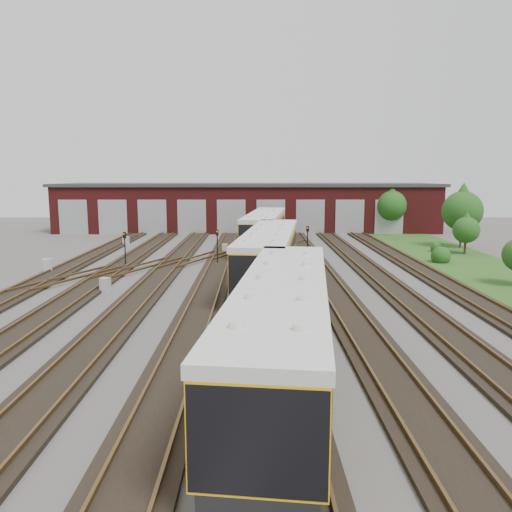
{
  "coord_description": "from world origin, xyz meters",
  "views": [
    {
      "loc": [
        0.98,
        -29.08,
        7.42
      ],
      "look_at": [
        1.06,
        4.38,
        2.0
      ],
      "focal_mm": 35.0,
      "sensor_mm": 36.0,
      "label": 1
    }
  ],
  "objects": [
    {
      "name": "ground",
      "position": [
        0.0,
        0.0,
        0.0
      ],
      "size": [
        120.0,
        120.0,
        0.0
      ],
      "primitive_type": "plane",
      "color": "#4D4A47",
      "rests_on": "ground"
    },
    {
      "name": "track_network",
      "position": [
        -0.17,
        0.59,
        0.11
      ],
      "size": [
        30.4,
        70.0,
        0.33
      ],
      "color": "black",
      "rests_on": "ground"
    },
    {
      "name": "maintenance_shed",
      "position": [
        -0.01,
        39.97,
        3.2
      ],
      "size": [
        51.0,
        12.5,
        6.35
      ],
      "color": "#541515",
      "rests_on": "ground"
    },
    {
      "name": "grass_verge",
      "position": [
        19.0,
        10.0,
        0.03
      ],
      "size": [
        8.0,
        55.0,
        0.05
      ],
      "primitive_type": "cube",
      "color": "#234D19",
      "rests_on": "ground"
    },
    {
      "name": "metro_train",
      "position": [
        2.0,
        4.26,
        2.09
      ],
      "size": [
        4.93,
        48.88,
        3.44
      ],
      "rotation": [
        0.0,
        0.0,
        -0.12
      ],
      "color": "black",
      "rests_on": "ground"
    },
    {
      "name": "signal_mast_0",
      "position": [
        -9.71,
        11.52,
        1.82
      ],
      "size": [
        0.27,
        0.25,
        2.82
      ],
      "rotation": [
        0.0,
        0.0,
        -0.19
      ],
      "color": "black",
      "rests_on": "ground"
    },
    {
      "name": "signal_mast_1",
      "position": [
        -2.17,
        12.26,
        1.89
      ],
      "size": [
        0.26,
        0.24,
        2.95
      ],
      "rotation": [
        0.0,
        0.0,
        0.1
      ],
      "color": "black",
      "rests_on": "ground"
    },
    {
      "name": "signal_mast_2",
      "position": [
        0.25,
        6.25,
        2.18
      ],
      "size": [
        0.29,
        0.27,
        3.4
      ],
      "rotation": [
        0.0,
        0.0,
        0.1
      ],
      "color": "black",
      "rests_on": "ground"
    },
    {
      "name": "signal_mast_3",
      "position": [
        5.64,
        14.58,
        1.93
      ],
      "size": [
        0.27,
        0.25,
        3.01
      ],
      "rotation": [
        0.0,
        0.0,
        -0.21
      ],
      "color": "black",
      "rests_on": "ground"
    },
    {
      "name": "relay_cabinet_0",
      "position": [
        -15.0,
        8.73,
        0.54
      ],
      "size": [
        0.79,
        0.72,
        1.09
      ],
      "primitive_type": "cube",
      "rotation": [
        0.0,
        0.0,
        0.33
      ],
      "color": "#A9ABAE",
      "rests_on": "ground"
    },
    {
      "name": "relay_cabinet_1",
      "position": [
        -12.75,
        23.6,
        0.5
      ],
      "size": [
        0.67,
        0.58,
        1.0
      ],
      "primitive_type": "cube",
      "rotation": [
        0.0,
        0.0,
        -0.15
      ],
      "color": "#A9ABAE",
      "rests_on": "ground"
    },
    {
      "name": "relay_cabinet_2",
      "position": [
        -8.59,
        2.1,
        0.48
      ],
      "size": [
        0.68,
        0.61,
        0.96
      ],
      "primitive_type": "cube",
      "rotation": [
        0.0,
        0.0,
        -0.26
      ],
      "color": "#A9ABAE",
      "rests_on": "ground"
    },
    {
      "name": "relay_cabinet_3",
      "position": [
        -1.93,
        18.8,
        0.43
      ],
      "size": [
        0.52,
        0.43,
        0.86
      ],
      "primitive_type": "cube",
      "rotation": [
        0.0,
        0.0,
        0.0
      ],
      "color": "#A9ABAE",
      "rests_on": "ground"
    },
    {
      "name": "relay_cabinet_4",
      "position": [
        2.04,
        6.07,
        0.56
      ],
      "size": [
        0.8,
        0.73,
        1.12
      ],
      "primitive_type": "cube",
      "rotation": [
        0.0,
        0.0,
        0.29
      ],
      "color": "#A9ABAE",
      "rests_on": "ground"
    },
    {
      "name": "tree_0",
      "position": [
        18.29,
        34.32,
        4.11
      ],
      "size": [
        3.86,
        3.86,
        6.39
      ],
      "color": "#382919",
      "rests_on": "ground"
    },
    {
      "name": "tree_1",
      "position": [
        20.92,
        17.61,
        2.64
      ],
      "size": [
        2.48,
        2.48,
        4.11
      ],
      "color": "#382919",
      "rests_on": "ground"
    },
    {
      "name": "tree_2",
      "position": [
        22.21,
        21.88,
        4.32
      ],
      "size": [
        4.06,
        4.06,
        6.72
      ],
      "color": "#382919",
      "rests_on": "ground"
    },
    {
      "name": "bush_1",
      "position": [
        16.94,
        13.05,
        0.82
      ],
      "size": [
        1.65,
        1.65,
        1.65
      ],
      "primitive_type": "sphere",
      "color": "#1D4213",
      "rests_on": "ground"
    },
    {
      "name": "bush_2",
      "position": [
        18.78,
        18.96,
        0.62
      ],
      "size": [
        1.24,
        1.24,
        1.24
      ],
      "primitive_type": "sphere",
      "color": "#1D4213",
      "rests_on": "ground"
    }
  ]
}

